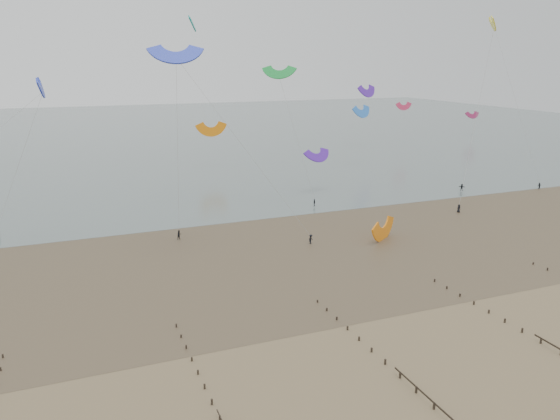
# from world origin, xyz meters

# --- Properties ---
(ground) EXTENTS (500.00, 500.00, 0.00)m
(ground) POSITION_xyz_m (0.00, 0.00, 0.00)
(ground) COLOR brown
(ground) RESTS_ON ground
(sea_and_shore) EXTENTS (500.00, 665.00, 0.03)m
(sea_and_shore) POSITION_xyz_m (-4.08, 34.40, 0.01)
(sea_and_shore) COLOR #475654
(sea_and_shore) RESTS_ON ground
(kitesurfers) EXTENTS (117.65, 25.44, 1.79)m
(kitesurfers) POSITION_xyz_m (31.55, 46.95, 0.82)
(kitesurfers) COLOR black
(kitesurfers) RESTS_ON ground
(grounded_kite) EXTENTS (9.29, 8.88, 4.04)m
(grounded_kite) POSITION_xyz_m (25.52, 30.73, 0.00)
(grounded_kite) COLOR orange
(grounded_kite) RESTS_ON ground
(kites_airborne) EXTENTS (245.22, 117.39, 38.03)m
(kites_airborne) POSITION_xyz_m (1.89, 91.56, 19.72)
(kites_airborne) COLOR red
(kites_airborne) RESTS_ON ground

